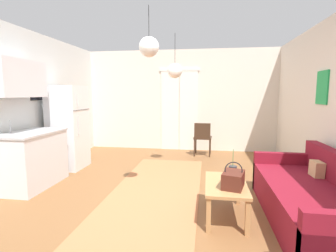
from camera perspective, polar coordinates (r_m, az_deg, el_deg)
The scene contains 12 objects.
ground_plane at distance 3.63m, azimuth -3.59°, elevation -18.11°, with size 5.52×7.71×0.10m, color brown.
wall_back at distance 6.84m, azimuth 2.77°, elevation 5.63°, with size 5.12×0.13×2.63m.
area_rug at distance 4.04m, azimuth -2.83°, elevation -14.51°, with size 1.33×3.77×0.01m, color #B26B42.
couch at distance 3.53m, azimuth 30.25°, elevation -14.32°, with size 0.91×2.13×0.80m.
coffee_table at distance 3.27m, azimuth 12.73°, elevation -13.29°, with size 0.49×0.87×0.43m.
bamboo_vase at distance 3.42m, azimuth 14.17°, elevation -9.89°, with size 0.10×0.10×0.38m.
handbag at distance 3.10m, azimuth 14.32°, elevation -11.44°, with size 0.29×0.36×0.30m.
refrigerator at distance 5.51m, azimuth -21.33°, elevation -0.28°, with size 0.63×0.66×1.65m.
kitchen_counter at distance 4.68m, azimuth -28.54°, elevation -2.90°, with size 0.64×1.11×2.02m.
accent_chair at distance 6.22m, azimuth 7.70°, elevation -2.36°, with size 0.44×0.42×0.81m.
pendant_lamp_near at distance 3.51m, azimuth -4.25°, elevation 17.16°, with size 0.26×0.26×0.65m.
pendant_lamp_far at distance 5.02m, azimuth 1.55°, elevation 12.20°, with size 0.29×0.29×0.84m.
Camera 1 is at (0.71, -3.20, 1.51)m, focal length 27.38 mm.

